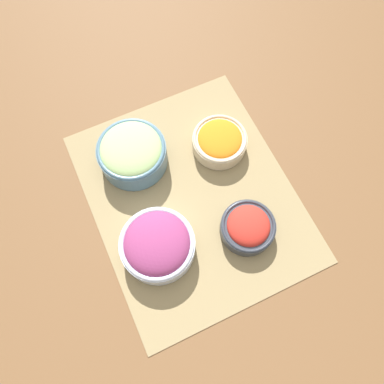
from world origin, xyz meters
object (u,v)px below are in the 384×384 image
at_px(onion_bowl, 157,245).
at_px(tomato_bowl, 248,227).
at_px(cucumber_bowl, 132,153).
at_px(carrot_bowl, 220,141).

bearing_deg(onion_bowl, tomato_bowl, 77.13).
distance_m(tomato_bowl, cucumber_bowl, 0.33).
bearing_deg(carrot_bowl, onion_bowl, -53.76).
relative_size(onion_bowl, carrot_bowl, 1.24).
bearing_deg(onion_bowl, carrot_bowl, 126.24).
relative_size(tomato_bowl, carrot_bowl, 0.93).
bearing_deg(cucumber_bowl, onion_bowl, -8.18).
xyz_separation_m(onion_bowl, tomato_bowl, (0.05, 0.21, -0.01)).
height_order(tomato_bowl, cucumber_bowl, cucumber_bowl).
xyz_separation_m(onion_bowl, cucumber_bowl, (-0.24, 0.03, 0.01)).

